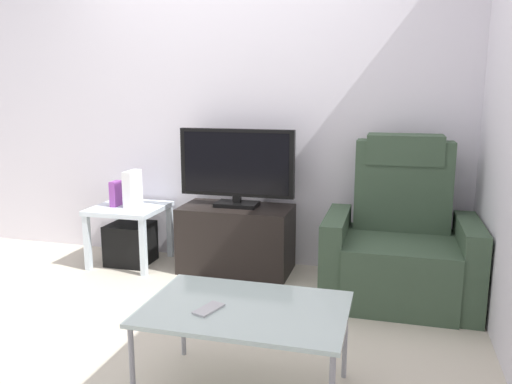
{
  "coord_description": "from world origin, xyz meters",
  "views": [
    {
      "loc": [
        1.27,
        -2.77,
        1.37
      ],
      "look_at": [
        0.38,
        0.5,
        0.7
      ],
      "focal_mm": 35.8,
      "sensor_mm": 36.0,
      "label": 1
    }
  ],
  "objects_px": {
    "tv_stand": "(236,239)",
    "television": "(237,166)",
    "book_upright": "(116,194)",
    "side_table": "(129,215)",
    "subwoofer_box": "(131,243)",
    "game_console": "(133,189)",
    "recliner_armchair": "(400,243)",
    "cell_phone": "(209,309)",
    "coffee_table": "(245,312)"
  },
  "relations": [
    {
      "from": "tv_stand",
      "to": "television",
      "type": "relative_size",
      "value": 0.95
    },
    {
      "from": "book_upright",
      "to": "side_table",
      "type": "bearing_deg",
      "value": 11.31
    },
    {
      "from": "subwoofer_box",
      "to": "game_console",
      "type": "relative_size",
      "value": 1.15
    },
    {
      "from": "television",
      "to": "side_table",
      "type": "height_order",
      "value": "television"
    },
    {
      "from": "recliner_armchair",
      "to": "cell_phone",
      "type": "bearing_deg",
      "value": -131.07
    },
    {
      "from": "coffee_table",
      "to": "cell_phone",
      "type": "bearing_deg",
      "value": -152.25
    },
    {
      "from": "coffee_table",
      "to": "cell_phone",
      "type": "relative_size",
      "value": 6.0
    },
    {
      "from": "television",
      "to": "book_upright",
      "type": "bearing_deg",
      "value": -174.38
    },
    {
      "from": "book_upright",
      "to": "coffee_table",
      "type": "xyz_separation_m",
      "value": [
        1.51,
        -1.5,
        -0.17
      ]
    },
    {
      "from": "tv_stand",
      "to": "subwoofer_box",
      "type": "relative_size",
      "value": 2.58
    },
    {
      "from": "recliner_armchair",
      "to": "game_console",
      "type": "relative_size",
      "value": 3.8
    },
    {
      "from": "game_console",
      "to": "coffee_table",
      "type": "bearing_deg",
      "value": -48.06
    },
    {
      "from": "television",
      "to": "cell_phone",
      "type": "bearing_deg",
      "value": -76.85
    },
    {
      "from": "tv_stand",
      "to": "television",
      "type": "bearing_deg",
      "value": 90.0
    },
    {
      "from": "television",
      "to": "side_table",
      "type": "relative_size",
      "value": 1.64
    },
    {
      "from": "subwoofer_box",
      "to": "book_upright",
      "type": "relative_size",
      "value": 1.64
    },
    {
      "from": "television",
      "to": "book_upright",
      "type": "distance_m",
      "value": 1.01
    },
    {
      "from": "television",
      "to": "subwoofer_box",
      "type": "relative_size",
      "value": 2.71
    },
    {
      "from": "television",
      "to": "side_table",
      "type": "bearing_deg",
      "value": -175.04
    },
    {
      "from": "side_table",
      "to": "subwoofer_box",
      "type": "bearing_deg",
      "value": -26.57
    },
    {
      "from": "cell_phone",
      "to": "coffee_table",
      "type": "bearing_deg",
      "value": 45.5
    },
    {
      "from": "side_table",
      "to": "game_console",
      "type": "relative_size",
      "value": 1.9
    },
    {
      "from": "tv_stand",
      "to": "coffee_table",
      "type": "relative_size",
      "value": 0.94
    },
    {
      "from": "coffee_table",
      "to": "side_table",
      "type": "bearing_deg",
      "value": 132.84
    },
    {
      "from": "subwoofer_box",
      "to": "book_upright",
      "type": "distance_m",
      "value": 0.42
    },
    {
      "from": "book_upright",
      "to": "cell_phone",
      "type": "xyz_separation_m",
      "value": [
        1.37,
        -1.58,
        -0.13
      ]
    },
    {
      "from": "recliner_armchair",
      "to": "game_console",
      "type": "height_order",
      "value": "recliner_armchair"
    },
    {
      "from": "television",
      "to": "subwoofer_box",
      "type": "height_order",
      "value": "television"
    },
    {
      "from": "game_console",
      "to": "tv_stand",
      "type": "bearing_deg",
      "value": 3.21
    },
    {
      "from": "television",
      "to": "coffee_table",
      "type": "xyz_separation_m",
      "value": [
        0.54,
        -1.6,
        -0.41
      ]
    },
    {
      "from": "tv_stand",
      "to": "book_upright",
      "type": "bearing_deg",
      "value": -175.48
    },
    {
      "from": "side_table",
      "to": "subwoofer_box",
      "type": "distance_m",
      "value": 0.23
    },
    {
      "from": "recliner_armchair",
      "to": "cell_phone",
      "type": "distance_m",
      "value": 1.67
    },
    {
      "from": "recliner_armchair",
      "to": "book_upright",
      "type": "distance_m",
      "value": 2.2
    },
    {
      "from": "subwoofer_box",
      "to": "television",
      "type": "bearing_deg",
      "value": 4.96
    },
    {
      "from": "tv_stand",
      "to": "side_table",
      "type": "bearing_deg",
      "value": -176.27
    },
    {
      "from": "coffee_table",
      "to": "subwoofer_box",
      "type": "bearing_deg",
      "value": 132.84
    },
    {
      "from": "television",
      "to": "game_console",
      "type": "distance_m",
      "value": 0.87
    },
    {
      "from": "television",
      "to": "cell_phone",
      "type": "height_order",
      "value": "television"
    },
    {
      "from": "side_table",
      "to": "cell_phone",
      "type": "bearing_deg",
      "value": -51.58
    },
    {
      "from": "tv_stand",
      "to": "book_upright",
      "type": "distance_m",
      "value": 1.03
    },
    {
      "from": "side_table",
      "to": "game_console",
      "type": "bearing_deg",
      "value": 15.95
    },
    {
      "from": "recliner_armchair",
      "to": "subwoofer_box",
      "type": "xyz_separation_m",
      "value": [
        -2.09,
        0.15,
        -0.21
      ]
    },
    {
      "from": "television",
      "to": "game_console",
      "type": "xyz_separation_m",
      "value": [
        -0.84,
        -0.07,
        -0.2
      ]
    },
    {
      "from": "tv_stand",
      "to": "book_upright",
      "type": "relative_size",
      "value": 4.21
    },
    {
      "from": "side_table",
      "to": "cell_phone",
      "type": "height_order",
      "value": "side_table"
    },
    {
      "from": "cell_phone",
      "to": "side_table",
      "type": "bearing_deg",
      "value": 146.17
    },
    {
      "from": "book_upright",
      "to": "game_console",
      "type": "bearing_deg",
      "value": 12.53
    },
    {
      "from": "game_console",
      "to": "coffee_table",
      "type": "distance_m",
      "value": 2.07
    },
    {
      "from": "subwoofer_box",
      "to": "game_console",
      "type": "bearing_deg",
      "value": 15.95
    }
  ]
}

